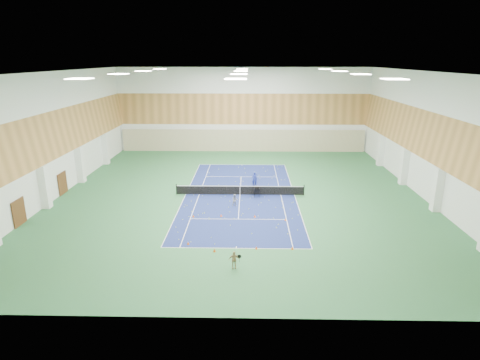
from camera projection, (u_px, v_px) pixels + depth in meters
name	position (u px, v px, depth m)	size (l,w,h in m)	color
ground	(240.00, 195.00, 40.34)	(40.00, 40.00, 0.00)	#2B6438
room_shell	(240.00, 136.00, 38.59)	(36.00, 40.00, 12.00)	white
wood_cladding	(240.00, 115.00, 38.01)	(36.00, 40.00, 8.00)	#BD8446
ceiling_light_grid	(240.00, 72.00, 36.86)	(21.40, 25.40, 0.06)	white
court_surface	(240.00, 195.00, 40.33)	(10.97, 23.77, 0.01)	navy
tennis_balls_scatter	(240.00, 194.00, 40.32)	(10.57, 22.77, 0.07)	#B9DB25
tennis_net	(240.00, 190.00, 40.18)	(12.80, 0.10, 1.10)	black
back_curtain	(243.00, 141.00, 58.76)	(35.40, 0.16, 3.20)	#C6B793
door_left_a	(19.00, 212.00, 32.75)	(0.08, 1.80, 2.20)	#593319
door_left_b	(63.00, 183.00, 40.40)	(0.08, 1.80, 2.20)	#593319
coach	(254.00, 179.00, 42.78)	(0.58, 0.38, 1.59)	navy
child_court	(235.00, 200.00, 37.11)	(0.56, 0.44, 1.15)	#919199
child_apron	(234.00, 260.00, 26.07)	(0.71, 0.30, 1.21)	tan
ball_cart	(257.00, 192.00, 39.57)	(0.56, 0.56, 0.96)	black
cone_svc_a	(193.00, 216.00, 34.64)	(0.20, 0.20, 0.22)	orange
cone_svc_b	(221.00, 215.00, 34.76)	(0.21, 0.21, 0.23)	#FA500D
cone_svc_c	(255.00, 216.00, 34.61)	(0.21, 0.21, 0.23)	#FF570D
cone_svc_d	(285.00, 220.00, 33.90)	(0.18, 0.18, 0.19)	#FF590D
cone_base_a	(188.00, 243.00, 29.55)	(0.20, 0.20, 0.22)	orange
cone_base_b	(214.00, 250.00, 28.43)	(0.22, 0.22, 0.24)	#D64C0B
cone_base_c	(256.00, 248.00, 28.84)	(0.19, 0.19, 0.21)	#FF540D
cone_base_d	(292.00, 248.00, 28.79)	(0.22, 0.22, 0.24)	orange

